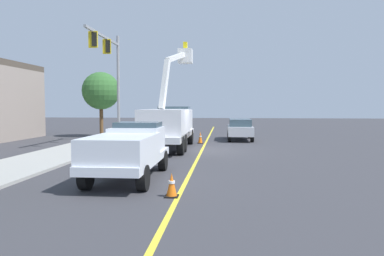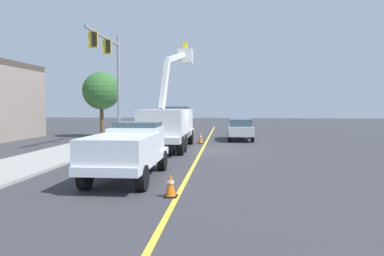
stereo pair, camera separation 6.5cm
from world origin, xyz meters
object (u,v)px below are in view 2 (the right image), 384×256
Objects in this scene: service_pickup_truck at (128,149)px; passing_minivan at (240,128)px; traffic_cone_leading at (171,185)px; traffic_signal_mast at (111,66)px; traffic_cone_mid_front at (200,138)px; utility_bucket_truck at (169,123)px.

service_pickup_truck is 1.17× the size of passing_minivan.
traffic_signal_mast is at bearing 24.80° from traffic_cone_leading.
traffic_cone_mid_front is at bearing -7.34° from service_pickup_truck.
traffic_cone_mid_front is (3.31, -1.74, -1.19)m from utility_bucket_truck.
utility_bucket_truck reaches higher than traffic_cone_mid_front.
passing_minivan is at bearing -8.15° from traffic_cone_leading.
traffic_cone_leading is at bearing -155.20° from traffic_signal_mast.
traffic_signal_mast is (2.32, 4.57, 3.95)m from utility_bucket_truck.
passing_minivan is 11.06m from traffic_signal_mast.
traffic_cone_leading is at bearing -140.85° from service_pickup_truck.
traffic_cone_mid_front is at bearing -81.06° from traffic_signal_mast.
utility_bucket_truck is 1.46× the size of service_pickup_truck.
service_pickup_truck is 6.64× the size of traffic_cone_mid_front.
utility_bucket_truck is 11.39× the size of traffic_cone_leading.
passing_minivan is at bearing -16.18° from service_pickup_truck.
service_pickup_truck reaches higher than traffic_cone_mid_front.
traffic_signal_mast reaches higher than traffic_cone_mid_front.
traffic_cone_mid_front is (12.90, -1.66, -0.70)m from service_pickup_truck.
passing_minivan is (6.30, -4.69, -0.64)m from utility_bucket_truck.
service_pickup_truck is 13.53m from traffic_signal_mast.
traffic_signal_mast reaches higher than service_pickup_truck.
traffic_cone_leading is (-18.33, 2.62, -0.62)m from passing_minivan.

